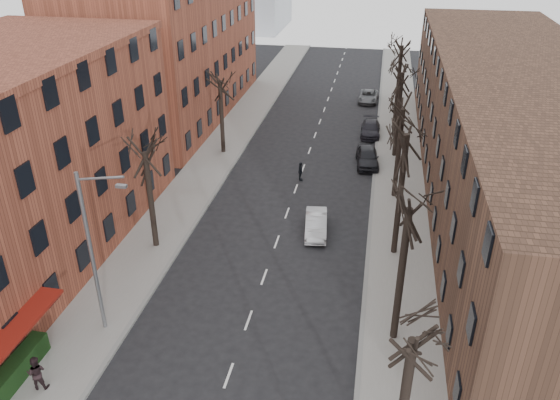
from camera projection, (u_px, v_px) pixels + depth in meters
The scene contains 20 objects.
sidewalk_left at pixel (222, 148), 50.38m from camera, with size 4.00×90.00×0.15m, color gray.
sidewalk_right at pixel (398, 160), 47.78m from camera, with size 4.00×90.00×0.15m, color gray.
building_left_far at pixel (168, 48), 56.29m from camera, with size 12.00×28.00×14.00m, color brown.
building_right at pixel (517, 134), 39.84m from camera, with size 12.00×50.00×10.00m, color #513426.
awning_left at pixel (22, 379), 25.40m from camera, with size 1.20×7.00×0.15m, color maroon.
hedge at pixel (4, 385), 24.24m from camera, with size 0.80×6.00×1.00m, color #1A3813.
tree_right_b at pixel (393, 338), 27.87m from camera, with size 5.20×5.20×10.80m, color black, non-canonical shape.
tree_right_c at pixel (393, 253), 34.83m from camera, with size 5.20×5.20×11.60m, color black, non-canonical shape.
tree_right_d at pixel (394, 197), 41.79m from camera, with size 5.20×5.20×10.00m, color black, non-canonical shape.
tree_right_e at pixel (394, 157), 48.75m from camera, with size 5.20×5.20×10.80m, color black, non-canonical shape.
tree_right_f at pixel (394, 126), 55.72m from camera, with size 5.20×5.20×11.60m, color black, non-canonical shape.
tree_left_a at pixel (157, 247), 35.55m from camera, with size 5.20×5.20×9.50m, color black, non-canonical shape.
tree_left_b at pixel (224, 153), 49.48m from camera, with size 5.20×5.20×9.50m, color black, non-canonical shape.
streetlight at pixel (94, 248), 26.17m from camera, with size 2.45×0.22×9.03m.
silver_sedan at pixel (316, 224), 36.79m from camera, with size 1.42×4.07×1.34m, color silver.
parked_car_near at pixel (367, 156), 46.79m from camera, with size 1.84×4.56×1.56m, color black.
parked_car_mid at pixel (371, 129), 53.21m from camera, with size 1.83×4.50×1.31m, color black.
parked_car_far at pixel (368, 96), 62.74m from camera, with size 2.07×4.48×1.24m, color slate.
pedestrian_b at pixel (36, 373), 24.40m from camera, with size 0.85×0.66×1.75m, color black.
pedestrian_crossing at pixel (300, 171), 44.03m from camera, with size 0.93×0.39×1.58m, color black.
Camera 1 is at (5.83, -10.08, 19.22)m, focal length 35.00 mm.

